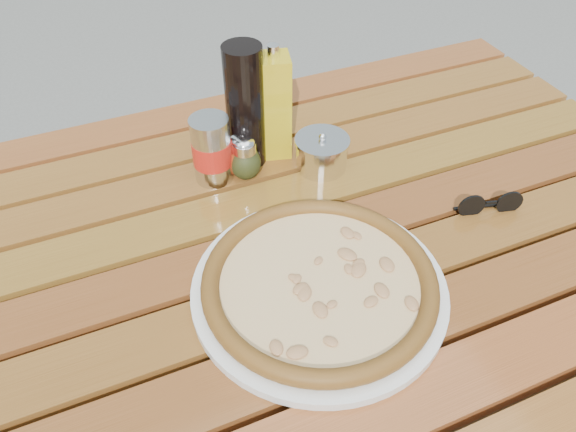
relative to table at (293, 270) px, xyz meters
name	(u,v)px	position (x,y,z in m)	size (l,w,h in m)	color
table	(293,270)	(0.00, 0.00, 0.00)	(1.40, 0.90, 0.75)	#3D230D
plate	(319,289)	(-0.01, -0.11, 0.08)	(0.36, 0.36, 0.01)	silver
pizza	(319,282)	(-0.01, -0.11, 0.10)	(0.46, 0.46, 0.03)	#FFEBB6
pepper_shaker	(241,156)	(-0.02, 0.18, 0.11)	(0.06, 0.06, 0.08)	#A13512
oregano_shaker	(245,159)	(-0.01, 0.17, 0.11)	(0.06, 0.06, 0.08)	#343A17
dark_bottle	(245,107)	(0.01, 0.22, 0.19)	(0.07, 0.07, 0.22)	black
soda_can	(212,150)	(-0.07, 0.19, 0.13)	(0.07, 0.07, 0.12)	silver
olive_oil_cruet	(274,106)	(0.06, 0.22, 0.17)	(0.07, 0.07, 0.21)	gold
parmesan_tin	(322,153)	(0.12, 0.15, 0.11)	(0.13, 0.13, 0.07)	silver
sunglasses	(490,204)	(0.32, -0.07, 0.09)	(0.11, 0.04, 0.04)	black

